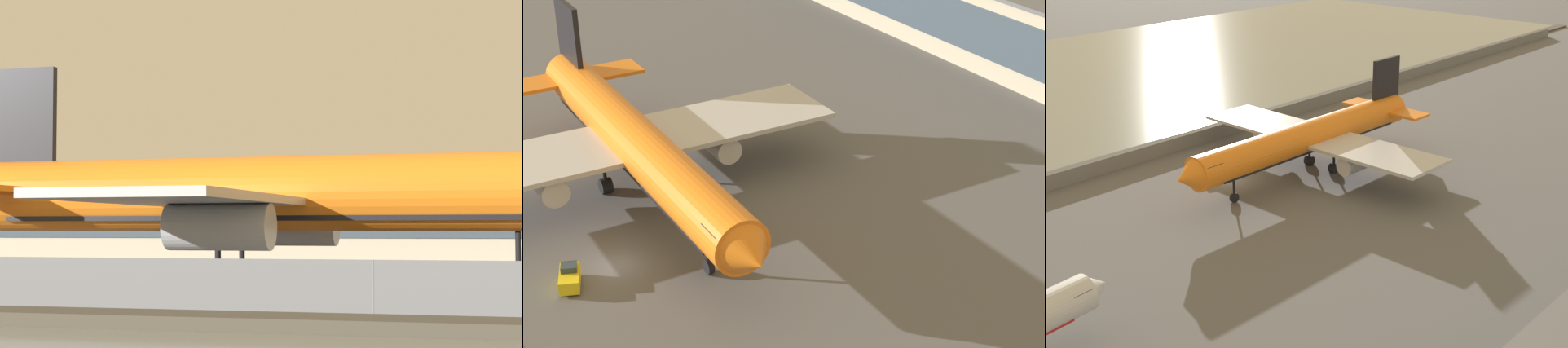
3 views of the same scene
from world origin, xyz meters
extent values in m
plane|color=#565659|center=(0.00, 0.00, 0.00)|extent=(500.00, 500.00, 0.00)
cylinder|color=orange|center=(-9.86, 6.42, 5.77)|extent=(42.26, 5.20, 4.71)
cone|color=orange|center=(12.53, 6.16, 5.77)|extent=(3.11, 4.51, 4.47)
cone|color=orange|center=(-32.26, 6.68, 5.77)|extent=(3.11, 4.27, 4.24)
cube|color=#232D3D|center=(9.55, 6.19, 6.35)|extent=(2.64, 4.03, 1.41)
cube|color=black|center=(-9.86, 6.42, 4.47)|extent=(35.91, 4.18, 0.85)
cube|color=#B7BABF|center=(-11.85, 16.57, 5.18)|extent=(9.52, 20.36, 0.47)
cylinder|color=#B7BABF|center=(-10.61, 14.94, 3.65)|extent=(5.94, 2.66, 2.59)
cylinder|color=#B7BABF|center=(-10.80, -2.08, 3.65)|extent=(5.94, 2.66, 2.59)
cube|color=black|center=(-28.43, 6.63, 10.47)|extent=(6.34, 0.64, 8.00)
cube|color=orange|center=(-28.39, 10.35, 6.12)|extent=(4.31, 7.48, 0.38)
cube|color=orange|center=(-28.47, 2.92, 6.12)|extent=(4.31, 7.48, 0.38)
cylinder|color=black|center=(4.91, 6.25, 2.04)|extent=(0.33, 0.33, 2.75)
cylinder|color=black|center=(4.91, 6.25, 0.66)|extent=(1.32, 0.53, 1.32)
cylinder|color=black|center=(-12.79, 8.92, 2.04)|extent=(0.38, 0.38, 2.75)
cylinder|color=black|center=(-12.79, 8.92, 0.66)|extent=(1.53, 1.08, 1.52)
cylinder|color=black|center=(-12.84, 3.98, 2.04)|extent=(0.38, 0.38, 2.75)
cylinder|color=black|center=(-12.84, 3.98, 0.66)|extent=(1.53, 1.08, 1.52)
cube|color=yellow|center=(0.92, -4.16, 0.75)|extent=(3.56, 2.63, 1.11)
cube|color=#283847|center=(0.55, -4.02, 1.55)|extent=(1.50, 1.59, 0.50)
cylinder|color=black|center=(-0.24, -4.45, 0.35)|extent=(0.73, 0.45, 0.70)
cylinder|color=black|center=(0.24, -3.18, 0.35)|extent=(0.73, 0.45, 0.70)
cylinder|color=black|center=(1.61, -5.15, 0.35)|extent=(0.73, 0.45, 0.70)
cylinder|color=black|center=(2.09, -3.88, 0.35)|extent=(0.73, 0.45, 0.70)
cube|color=#3D4C5B|center=(-16.60, 56.44, 5.65)|extent=(103.03, 0.16, 6.16)
camera|label=1|loc=(6.42, -55.20, 3.51)|focal=70.00mm
camera|label=2|loc=(59.60, -19.10, 40.10)|focal=60.00mm
camera|label=3|loc=(65.34, 73.87, 38.86)|focal=50.00mm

